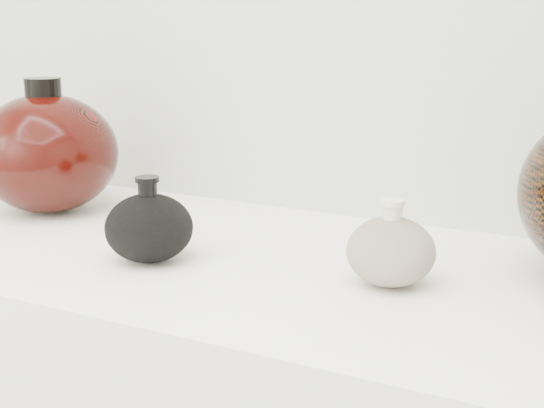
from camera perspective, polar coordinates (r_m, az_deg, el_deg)
The scene contains 3 objects.
black_gourd_vase at distance 0.96m, azimuth -9.24°, elevation -1.73°, with size 0.12×0.12×0.11m.
cream_gourd_vase at distance 0.87m, azimuth 8.94°, elevation -3.50°, with size 0.12×0.12×0.10m.
left_round_pot at distance 1.23m, azimuth -16.54°, elevation 3.72°, with size 0.29×0.29×0.21m.
Camera 1 is at (0.45, 0.14, 1.20)m, focal length 50.00 mm.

